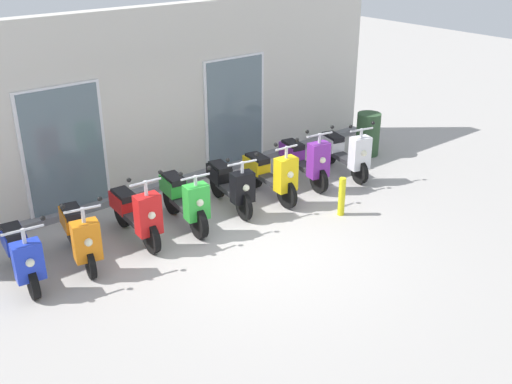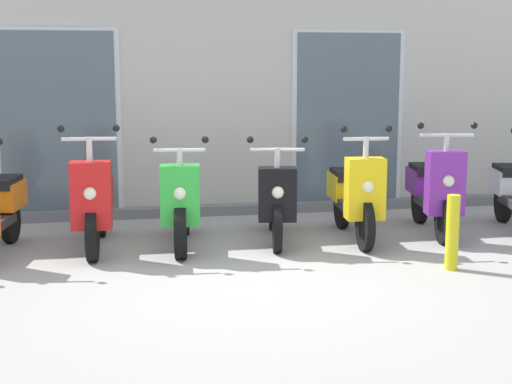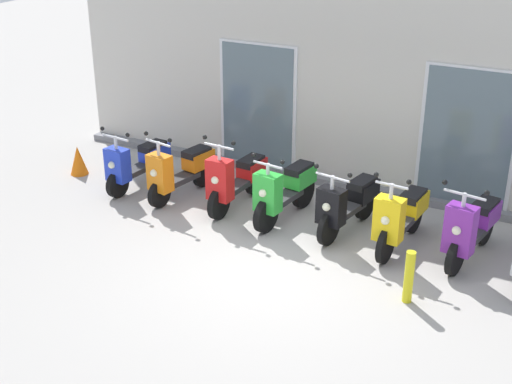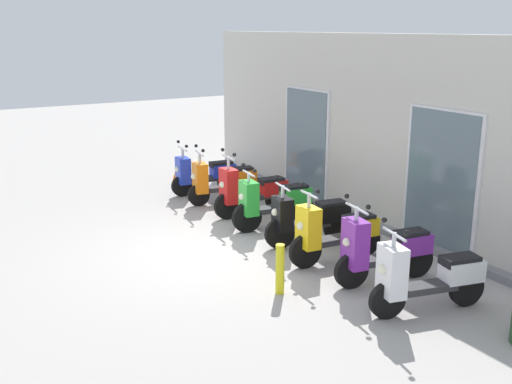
{
  "view_description": "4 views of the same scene",
  "coord_description": "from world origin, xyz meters",
  "views": [
    {
      "loc": [
        -5.29,
        -6.53,
        4.77
      ],
      "look_at": [
        0.53,
        0.71,
        0.55
      ],
      "focal_mm": 42.33,
      "sensor_mm": 36.0,
      "label": 1
    },
    {
      "loc": [
        -1.22,
        -6.3,
        1.89
      ],
      "look_at": [
        0.15,
        0.67,
        0.66
      ],
      "focal_mm": 52.74,
      "sensor_mm": 36.0,
      "label": 2
    },
    {
      "loc": [
        3.6,
        -7.48,
        4.83
      ],
      "look_at": [
        -0.71,
        0.8,
        0.63
      ],
      "focal_mm": 49.06,
      "sensor_mm": 36.0,
      "label": 3
    },
    {
      "loc": [
        8.16,
        -4.2,
        3.5
      ],
      "look_at": [
        -0.34,
        0.89,
        0.78
      ],
      "focal_mm": 42.38,
      "sensor_mm": 36.0,
      "label": 4
    }
  ],
  "objects": [
    {
      "name": "scooter_purple",
      "position": [
        2.3,
        1.38,
        0.5
      ],
      "size": [
        0.66,
        1.57,
        1.28
      ],
      "color": "black",
      "rests_on": "ground_plane"
    },
    {
      "name": "scooter_yellow",
      "position": [
        1.34,
        1.28,
        0.49
      ],
      "size": [
        0.53,
        1.61,
        1.27
      ],
      "color": "black",
      "rests_on": "ground_plane"
    },
    {
      "name": "scooter_red",
      "position": [
        -1.37,
        1.4,
        0.48
      ],
      "size": [
        0.58,
        1.59,
        1.31
      ],
      "color": "black",
      "rests_on": "ground_plane"
    },
    {
      "name": "storefront_facade",
      "position": [
        0.0,
        3.13,
        1.64
      ],
      "size": [
        10.87,
        0.5,
        3.39
      ],
      "color": "beige",
      "rests_on": "ground_plane"
    },
    {
      "name": "ground_plane",
      "position": [
        0.0,
        0.0,
        0.0
      ],
      "size": [
        40.0,
        40.0,
        0.0
      ],
      "primitive_type": "plane",
      "color": "#A8A39E"
    },
    {
      "name": "scooter_orange",
      "position": [
        -2.37,
        1.3,
        0.48
      ],
      "size": [
        0.64,
        1.48,
        1.22
      ],
      "color": "black",
      "rests_on": "ground_plane"
    },
    {
      "name": "scooter_green",
      "position": [
        -0.5,
        1.34,
        0.48
      ],
      "size": [
        0.58,
        1.59,
        1.19
      ],
      "color": "black",
      "rests_on": "ground_plane"
    },
    {
      "name": "scooter_blue",
      "position": [
        -3.24,
        1.32,
        0.44
      ],
      "size": [
        0.62,
        1.49,
        1.16
      ],
      "color": "black",
      "rests_on": "ground_plane"
    },
    {
      "name": "curb_bollard",
      "position": [
        1.85,
        -0.04,
        0.35
      ],
      "size": [
        0.12,
        0.12,
        0.7
      ],
      "primitive_type": "cylinder",
      "color": "yellow",
      "rests_on": "ground_plane"
    },
    {
      "name": "scooter_black",
      "position": [
        0.5,
        1.4,
        0.47
      ],
      "size": [
        0.65,
        1.57,
        1.17
      ],
      "color": "black",
      "rests_on": "ground_plane"
    },
    {
      "name": "traffic_cone",
      "position": [
        -4.53,
        1.3,
        0.26
      ],
      "size": [
        0.32,
        0.32,
        0.52
      ],
      "primitive_type": "cone",
      "color": "orange",
      "rests_on": "ground_plane"
    }
  ]
}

